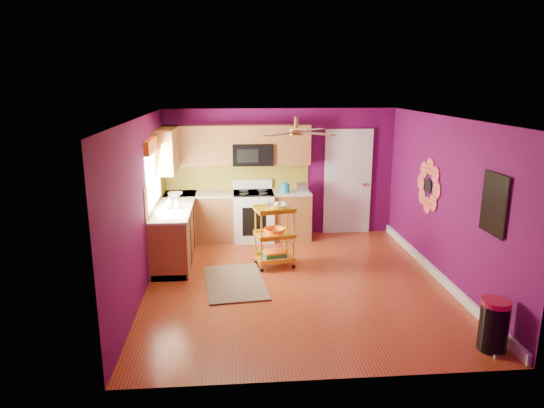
{
  "coord_description": "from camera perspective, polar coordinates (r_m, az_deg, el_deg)",
  "views": [
    {
      "loc": [
        -0.94,
        -6.85,
        2.99
      ],
      "look_at": [
        -0.34,
        0.4,
        1.15
      ],
      "focal_mm": 32.0,
      "sensor_mm": 36.0,
      "label": 1
    }
  ],
  "objects": [
    {
      "name": "soap_bottle_b",
      "position": [
        8.42,
        -12.03,
        0.32
      ],
      "size": [
        0.12,
        0.12,
        0.15
      ],
      "primitive_type": "imported",
      "color": "white",
      "rests_on": "lower_cabinets"
    },
    {
      "name": "shag_rug",
      "position": [
        7.53,
        -4.37,
        -9.17
      ],
      "size": [
        1.02,
        1.51,
        0.02
      ],
      "primitive_type": "cube",
      "rotation": [
        0.0,
        0.0,
        0.11
      ],
      "color": "black",
      "rests_on": "ground"
    },
    {
      "name": "trash_can",
      "position": [
        6.21,
        24.64,
        -12.82
      ],
      "size": [
        0.35,
        0.37,
        0.61
      ],
      "color": "black",
      "rests_on": "ground"
    },
    {
      "name": "toaster",
      "position": [
        9.33,
        3.54,
        2.03
      ],
      "size": [
        0.22,
        0.15,
        0.18
      ],
      "primitive_type": "cube",
      "color": "beige",
      "rests_on": "lower_cabinets"
    },
    {
      "name": "room_envelope",
      "position": [
        7.05,
        3.22,
        3.06
      ],
      "size": [
        4.54,
        5.04,
        2.52
      ],
      "color": "#570948",
      "rests_on": "ground"
    },
    {
      "name": "ground",
      "position": [
        7.53,
        2.84,
        -9.21
      ],
      "size": [
        5.0,
        5.0,
        0.0
      ],
      "primitive_type": "plane",
      "color": "maroon",
      "rests_on": "ground"
    },
    {
      "name": "panel_door",
      "position": [
        9.8,
        8.88,
        2.44
      ],
      "size": [
        0.95,
        0.11,
        2.15
      ],
      "color": "white",
      "rests_on": "ground"
    },
    {
      "name": "rolling_cart",
      "position": [
        7.98,
        0.35,
        -3.49
      ],
      "size": [
        0.69,
        0.56,
        1.1
      ],
      "color": "yellow",
      "rests_on": "ground"
    },
    {
      "name": "teal_kettle",
      "position": [
        9.25,
        1.53,
        1.91
      ],
      "size": [
        0.18,
        0.18,
        0.21
      ],
      "color": "#12788A",
      "rests_on": "lower_cabinets"
    },
    {
      "name": "ceiling_fan",
      "position": [
        7.15,
        2.86,
        8.55
      ],
      "size": [
        1.01,
        1.01,
        0.26
      ],
      "color": "#BF8C3F",
      "rests_on": "ground"
    },
    {
      "name": "upper_cabinetry",
      "position": [
        9.11,
        -6.65,
        6.58
      ],
      "size": [
        2.8,
        2.3,
        1.26
      ],
      "color": "brown",
      "rests_on": "ground"
    },
    {
      "name": "left_window",
      "position": [
        8.1,
        -13.82,
        4.88
      ],
      "size": [
        0.08,
        1.35,
        1.08
      ],
      "color": "white",
      "rests_on": "ground"
    },
    {
      "name": "right_wall_art",
      "position": [
        7.4,
        20.7,
        1.2
      ],
      "size": [
        0.04,
        2.74,
        1.04
      ],
      "color": "black",
      "rests_on": "ground"
    },
    {
      "name": "lower_cabinets",
      "position": [
        9.05,
        -7.13,
        -2.34
      ],
      "size": [
        2.81,
        2.31,
        0.94
      ],
      "color": "brown",
      "rests_on": "ground"
    },
    {
      "name": "counter_cup",
      "position": [
        8.21,
        -12.13,
        -0.21
      ],
      "size": [
        0.14,
        0.14,
        0.11
      ],
      "primitive_type": "imported",
      "color": "white",
      "rests_on": "lower_cabinets"
    },
    {
      "name": "electric_range",
      "position": [
        9.37,
        -2.19,
        -1.33
      ],
      "size": [
        0.76,
        0.66,
        1.13
      ],
      "color": "white",
      "rests_on": "ground"
    },
    {
      "name": "soap_bottle_a",
      "position": [
        8.19,
        -11.16,
        0.05
      ],
      "size": [
        0.08,
        0.08,
        0.18
      ],
      "primitive_type": "imported",
      "color": "#EA3F72",
      "rests_on": "lower_cabinets"
    },
    {
      "name": "counter_dish",
      "position": [
        9.1,
        -11.33,
        1.1
      ],
      "size": [
        0.27,
        0.27,
        0.07
      ],
      "primitive_type": "imported",
      "color": "white",
      "rests_on": "lower_cabinets"
    }
  ]
}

